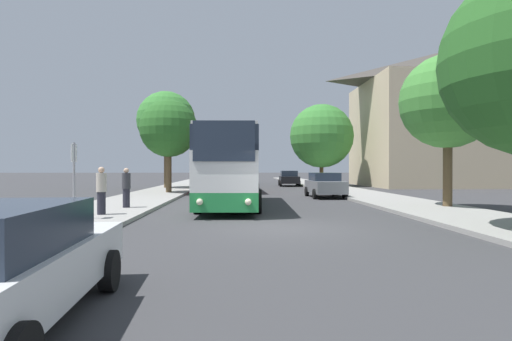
% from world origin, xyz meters
% --- Properties ---
extents(ground_plane, '(300.00, 300.00, 0.00)m').
position_xyz_m(ground_plane, '(0.00, 0.00, 0.00)').
color(ground_plane, '#38383A').
rests_on(ground_plane, ground).
extents(sidewalk_left, '(4.00, 120.00, 0.15)m').
position_xyz_m(sidewalk_left, '(-7.00, 0.00, 0.07)').
color(sidewalk_left, gray).
rests_on(sidewalk_left, ground_plane).
extents(sidewalk_right, '(4.00, 120.00, 0.15)m').
position_xyz_m(sidewalk_right, '(7.00, 0.00, 0.07)').
color(sidewalk_right, gray).
rests_on(sidewalk_right, ground_plane).
extents(building_right_background, '(20.68, 12.61, 14.55)m').
position_xyz_m(building_right_background, '(22.14, 28.34, 7.28)').
color(building_right_background, '#C6B28E').
rests_on(building_right_background, ground_plane).
extents(bus_front, '(3.01, 10.67, 3.57)m').
position_xyz_m(bus_front, '(-1.67, 7.16, 1.90)').
color(bus_front, '#238942').
rests_on(bus_front, ground_plane).
extents(bus_middle, '(2.94, 11.84, 3.24)m').
position_xyz_m(bus_middle, '(-2.01, 20.94, 1.73)').
color(bus_middle, gray).
rests_on(bus_middle, ground_plane).
extents(bus_rear, '(2.76, 11.29, 3.26)m').
position_xyz_m(bus_rear, '(-1.73, 37.17, 1.74)').
color(bus_rear, silver).
rests_on(bus_rear, ground_plane).
extents(parked_car_right_near, '(2.08, 4.20, 1.56)m').
position_xyz_m(parked_car_right_near, '(4.12, 12.77, 0.81)').
color(parked_car_right_near, slate).
rests_on(parked_car_right_near, ground_plane).
extents(parked_car_right_far, '(2.23, 4.49, 1.59)m').
position_xyz_m(parked_car_right_far, '(3.89, 28.84, 0.82)').
color(parked_car_right_far, black).
rests_on(parked_car_right_far, ground_plane).
extents(bus_stop_sign, '(0.08, 0.45, 2.57)m').
position_xyz_m(bus_stop_sign, '(-6.85, 1.37, 1.74)').
color(bus_stop_sign, gray).
rests_on(bus_stop_sign, sidewalk_left).
extents(pedestrian_waiting_near, '(0.36, 0.36, 1.72)m').
position_xyz_m(pedestrian_waiting_near, '(-6.21, 5.28, 1.01)').
color(pedestrian_waiting_near, '#23232D').
rests_on(pedestrian_waiting_near, sidewalk_left).
extents(pedestrian_waiting_far, '(0.36, 0.36, 1.76)m').
position_xyz_m(pedestrian_waiting_far, '(-6.39, 2.67, 1.04)').
color(pedestrian_waiting_far, '#23232D').
rests_on(pedestrian_waiting_far, sidewalk_left).
extents(tree_left_near, '(4.07, 4.07, 6.56)m').
position_xyz_m(tree_left_near, '(-6.28, 16.24, 4.65)').
color(tree_left_near, brown).
rests_on(tree_left_near, sidewalk_left).
extents(tree_left_far, '(5.07, 5.07, 8.43)m').
position_xyz_m(tree_left_far, '(-7.68, 23.06, 6.03)').
color(tree_left_far, brown).
rests_on(tree_left_far, sidewalk_left).
extents(tree_right_near, '(6.49, 6.49, 8.25)m').
position_xyz_m(tree_right_near, '(7.17, 28.31, 5.15)').
color(tree_right_near, '#513D23').
rests_on(tree_right_near, sidewalk_right).
extents(tree_right_mid, '(4.22, 4.22, 6.82)m').
position_xyz_m(tree_right_mid, '(8.05, 5.26, 4.84)').
color(tree_right_mid, brown).
rests_on(tree_right_mid, sidewalk_right).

